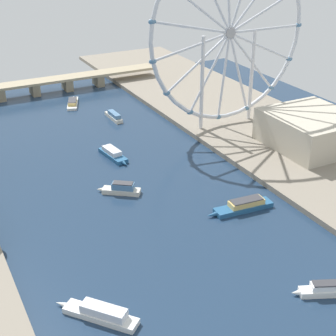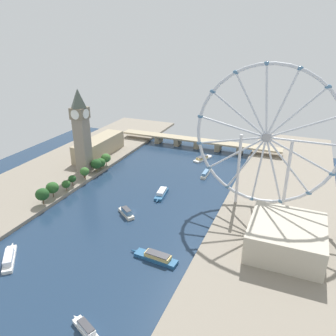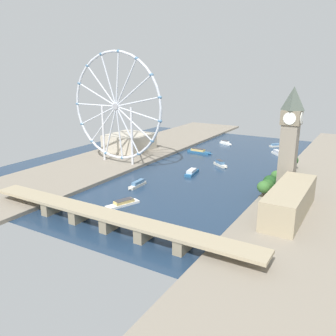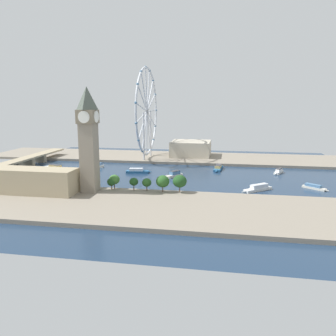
% 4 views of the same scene
% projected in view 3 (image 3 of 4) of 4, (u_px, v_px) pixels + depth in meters
% --- Properties ---
extents(ground_plane, '(394.13, 394.13, 0.00)m').
position_uv_depth(ground_plane, '(215.00, 168.00, 368.83)').
color(ground_plane, '#1E334C').
extents(riverbank_left, '(90.00, 520.00, 3.00)m').
position_uv_depth(riverbank_left, '(331.00, 184.00, 313.45)').
color(riverbank_left, gray).
rests_on(riverbank_left, ground_plane).
extents(riverbank_right, '(90.00, 520.00, 3.00)m').
position_uv_depth(riverbank_right, '(129.00, 154.00, 423.38)').
color(riverbank_right, gray).
rests_on(riverbank_right, ground_plane).
extents(clock_tower, '(15.34, 15.34, 84.67)m').
position_uv_depth(clock_tower, '(290.00, 139.00, 276.05)').
color(clock_tower, gray).
rests_on(clock_tower, riverbank_left).
extents(parliament_block, '(22.00, 76.10, 20.07)m').
position_uv_depth(parliament_block, '(290.00, 201.00, 240.84)').
color(parliament_block, tan).
rests_on(parliament_block, riverbank_left).
extents(tree_row_embankment, '(14.20, 105.26, 14.43)m').
position_uv_depth(tree_row_embankment, '(279.00, 173.00, 310.24)').
color(tree_row_embankment, '#513823').
rests_on(tree_row_embankment, riverbank_left).
extents(ferris_wheel, '(112.78, 3.20, 115.56)m').
position_uv_depth(ferris_wheel, '(116.00, 107.00, 363.67)').
color(ferris_wheel, silver).
rests_on(ferris_wheel, riverbank_right).
extents(riverside_hall, '(47.71, 51.55, 19.72)m').
position_uv_depth(riverside_hall, '(129.00, 142.00, 434.28)').
color(riverside_hall, '#BCB29E').
rests_on(riverside_hall, riverbank_right).
extents(river_bridge, '(206.13, 15.81, 10.89)m').
position_uv_depth(river_bridge, '(109.00, 219.00, 225.13)').
color(river_bridge, tan).
rests_on(river_bridge, ground_plane).
extents(tour_boat_0, '(18.37, 20.73, 4.20)m').
position_uv_depth(tour_boat_0, '(277.00, 145.00, 468.47)').
color(tour_boat_0, beige).
rests_on(tour_boat_0, ground_plane).
extents(tour_boat_1, '(21.03, 12.16, 5.42)m').
position_uv_depth(tour_boat_1, '(226.00, 143.00, 481.11)').
color(tour_boat_1, white).
rests_on(tour_boat_1, ground_plane).
extents(tour_boat_2, '(20.78, 16.71, 6.24)m').
position_uv_depth(tour_boat_2, '(220.00, 164.00, 374.54)').
color(tour_boat_2, beige).
rests_on(tour_boat_2, ground_plane).
extents(tour_boat_3, '(9.94, 28.22, 5.13)m').
position_uv_depth(tour_boat_3, '(192.00, 172.00, 346.08)').
color(tour_boat_3, '#235684').
rests_on(tour_boat_3, ground_plane).
extents(tour_boat_4, '(5.09, 25.24, 5.11)m').
position_uv_depth(tour_boat_4, '(137.00, 184.00, 309.49)').
color(tour_boat_4, beige).
rests_on(tour_boat_4, ground_plane).
extents(tour_boat_5, '(16.17, 30.92, 4.43)m').
position_uv_depth(tour_boat_5, '(123.00, 203.00, 267.16)').
color(tour_boat_5, white).
rests_on(tour_boat_5, ground_plane).
extents(tour_boat_6, '(35.04, 9.71, 5.51)m').
position_uv_depth(tour_boat_6, '(199.00, 151.00, 432.41)').
color(tour_boat_6, '#235684').
rests_on(tour_boat_6, ground_plane).
extents(tour_boat_7, '(24.30, 27.78, 5.61)m').
position_uv_depth(tour_boat_7, '(279.00, 154.00, 420.30)').
color(tour_boat_7, white).
rests_on(tour_boat_7, ground_plane).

